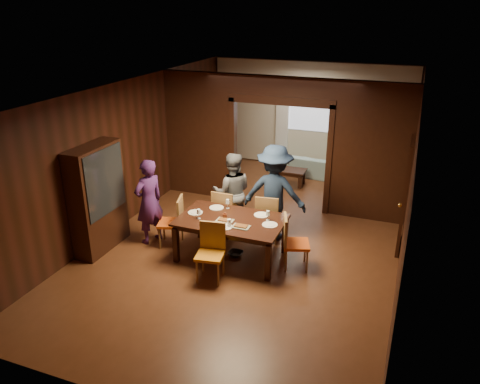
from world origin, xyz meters
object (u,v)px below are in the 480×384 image
at_px(person_navy, 275,193).
at_px(chair_far_l, 226,212).
at_px(person_grey, 232,192).
at_px(chair_left, 170,221).
at_px(sofa, 304,164).
at_px(dining_table, 231,238).
at_px(hutch, 98,198).
at_px(chair_right, 296,242).
at_px(chair_far_r, 268,217).
at_px(chair_near, 210,253).
at_px(coffee_table, 290,177).
at_px(person_purple, 149,202).

relative_size(person_navy, chair_far_l, 1.94).
relative_size(person_grey, chair_left, 1.67).
relative_size(person_navy, sofa, 1.04).
relative_size(dining_table, hutch, 0.94).
bearing_deg(sofa, hutch, 70.32).
distance_m(sofa, dining_table, 4.83).
distance_m(chair_right, chair_far_r, 1.11).
relative_size(chair_far_r, chair_near, 1.00).
distance_m(person_grey, chair_near, 1.93).
distance_m(coffee_table, chair_left, 4.10).
height_order(person_grey, hutch, hutch).
relative_size(person_navy, chair_near, 1.94).
distance_m(person_grey, chair_far_r, 0.90).
bearing_deg(sofa, chair_far_r, 99.52).
height_order(person_navy, sofa, person_navy).
xyz_separation_m(sofa, hutch, (-2.59, -5.35, 0.74)).
relative_size(person_purple, chair_far_r, 1.71).
xyz_separation_m(coffee_table, chair_far_l, (-0.44, -3.13, 0.28)).
relative_size(dining_table, coffee_table, 2.34).
xyz_separation_m(chair_left, hutch, (-1.16, -0.55, 0.52)).
relative_size(sofa, chair_far_l, 1.87).
bearing_deg(person_purple, coffee_table, 179.47).
height_order(sofa, chair_right, chair_right).
bearing_deg(dining_table, person_navy, 64.68).
xyz_separation_m(person_grey, chair_near, (0.35, -1.87, -0.33)).
height_order(person_purple, chair_right, person_purple).
xyz_separation_m(coffee_table, chair_left, (-1.27, -3.89, 0.28)).
bearing_deg(hutch, person_grey, 38.25).
distance_m(person_grey, chair_far_l, 0.43).
xyz_separation_m(person_purple, chair_far_l, (1.26, 0.77, -0.35)).
bearing_deg(chair_near, person_purple, 143.94).
bearing_deg(chair_far_r, coffee_table, -90.61).
relative_size(chair_near, hutch, 0.48).
height_order(person_purple, chair_far_l, person_purple).
relative_size(chair_left, chair_far_r, 1.00).
bearing_deg(chair_near, chair_far_l, 93.86).
xyz_separation_m(dining_table, chair_near, (-0.05, -0.81, 0.10)).
distance_m(person_grey, coffee_table, 2.95).
bearing_deg(chair_left, person_purple, -105.12).
bearing_deg(person_purple, hutch, -30.58).
bearing_deg(hutch, sofa, 64.19).
relative_size(person_grey, chair_right, 1.67).
bearing_deg(chair_far_r, sofa, -94.55).
xyz_separation_m(person_navy, chair_far_r, (-0.07, -0.15, -0.46)).
relative_size(coffee_table, hutch, 0.40).
xyz_separation_m(coffee_table, chair_far_r, (0.39, -3.04, 0.28)).
xyz_separation_m(sofa, coffee_table, (-0.16, -0.91, -0.06)).
bearing_deg(chair_far_l, dining_table, 119.38).
xyz_separation_m(chair_left, chair_far_l, (0.83, 0.75, 0.00)).
xyz_separation_m(person_grey, coffee_table, (0.42, 2.86, -0.61)).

